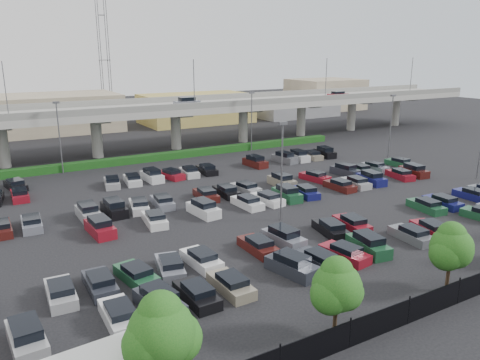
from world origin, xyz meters
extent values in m
plane|color=black|center=(0.00, 0.00, 0.00)|extent=(280.00, 280.00, 0.00)
cube|color=#9A9991|center=(0.00, 32.00, 7.25)|extent=(150.00, 13.00, 1.10)
cube|color=slate|center=(0.00, 25.75, 8.30)|extent=(150.00, 0.50, 1.00)
cube|color=slate|center=(0.00, 38.25, 8.30)|extent=(150.00, 0.50, 1.00)
cylinder|color=#9A9991|center=(-23.00, 32.00, 3.35)|extent=(1.80, 1.80, 6.70)
cylinder|color=#9A9991|center=(-9.00, 32.00, 3.35)|extent=(1.80, 1.80, 6.70)
cube|color=slate|center=(-9.00, 32.00, 6.50)|extent=(2.60, 9.75, 0.50)
cylinder|color=#9A9991|center=(5.00, 32.00, 3.35)|extent=(1.80, 1.80, 6.70)
cube|color=slate|center=(5.00, 32.00, 6.50)|extent=(2.60, 9.75, 0.50)
cylinder|color=#9A9991|center=(19.00, 32.00, 3.35)|extent=(1.80, 1.80, 6.70)
cube|color=slate|center=(19.00, 32.00, 6.50)|extent=(2.60, 9.75, 0.50)
cylinder|color=#9A9991|center=(33.00, 32.00, 3.35)|extent=(1.80, 1.80, 6.70)
cube|color=slate|center=(33.00, 32.00, 6.50)|extent=(2.60, 9.75, 0.50)
cylinder|color=#9A9991|center=(47.00, 32.00, 3.35)|extent=(1.80, 1.80, 6.70)
cube|color=slate|center=(47.00, 32.00, 6.50)|extent=(2.60, 9.75, 0.50)
cylinder|color=#9A9991|center=(61.00, 32.00, 3.35)|extent=(1.80, 1.80, 6.70)
cube|color=slate|center=(61.00, 32.00, 6.50)|extent=(2.60, 9.75, 0.50)
cube|color=slate|center=(6.00, 29.00, 8.32)|extent=(4.40, 1.82, 1.05)
cube|color=black|center=(6.00, 29.00, 9.14)|extent=(2.60, 1.60, 0.65)
cube|color=maroon|center=(40.00, 29.00, 8.21)|extent=(4.40, 1.82, 0.82)
cube|color=black|center=(40.00, 29.00, 8.84)|extent=(2.30, 1.60, 0.50)
cylinder|color=#55565B|center=(-22.00, 25.90, 11.80)|extent=(0.14, 0.14, 8.00)
cylinder|color=#55565B|center=(6.00, 25.90, 11.80)|extent=(0.14, 0.14, 8.00)
cylinder|color=#55565B|center=(34.00, 25.90, 11.80)|extent=(0.14, 0.14, 8.00)
cylinder|color=#55565B|center=(58.00, 25.90, 11.80)|extent=(0.14, 0.14, 8.00)
cube|color=#154112|center=(0.00, 25.00, 0.55)|extent=(66.00, 1.60, 1.10)
cube|color=black|center=(0.00, -28.00, 0.90)|extent=(70.00, 0.06, 1.80)
cylinder|color=black|center=(-14.00, -28.00, 1.00)|extent=(0.10, 0.10, 2.00)
cylinder|color=black|center=(-9.00, -28.00, 1.00)|extent=(0.10, 0.10, 2.00)
cylinder|color=black|center=(-4.00, -28.00, 1.00)|extent=(0.10, 0.10, 2.00)
cylinder|color=black|center=(1.00, -28.00, 1.00)|extent=(0.10, 0.10, 2.00)
sphere|color=#195316|center=(-20.00, -26.45, 3.76)|extent=(3.39, 3.39, 3.39)
sphere|color=#195316|center=(-19.21, -26.35, 3.15)|extent=(2.67, 2.67, 2.67)
sphere|color=#195316|center=(-20.67, -26.53, 3.39)|extent=(2.67, 2.67, 2.67)
sphere|color=#195316|center=(-19.96, -26.33, 4.73)|extent=(2.30, 2.30, 2.30)
cylinder|color=#332316|center=(-9.00, -26.67, 0.98)|extent=(0.26, 0.26, 1.96)
sphere|color=#195316|center=(-9.00, -26.67, 3.37)|extent=(3.04, 3.04, 3.04)
sphere|color=#195316|center=(-8.29, -26.57, 2.82)|extent=(2.39, 2.39, 2.39)
sphere|color=#195316|center=(-9.60, -26.75, 3.04)|extent=(2.39, 2.39, 2.39)
sphere|color=#195316|center=(-8.96, -26.55, 4.24)|extent=(2.06, 2.06, 2.06)
cylinder|color=#332316|center=(2.00, -26.39, 0.99)|extent=(0.26, 0.26, 1.97)
sphere|color=#195316|center=(2.00, -26.39, 3.39)|extent=(3.07, 3.07, 3.07)
sphere|color=#195316|center=(2.71, -26.29, 2.85)|extent=(2.41, 2.41, 2.41)
sphere|color=#195316|center=(1.40, -26.47, 3.07)|extent=(2.41, 2.41, 2.41)
sphere|color=#195316|center=(2.04, -26.27, 4.27)|extent=(2.08, 2.08, 2.08)
cube|color=#A2A3A7|center=(-25.50, -18.50, 0.53)|extent=(2.05, 4.49, 1.05)
cube|color=black|center=(-25.50, -18.50, 1.34)|extent=(1.74, 2.68, 0.65)
cube|color=white|center=(-20.00, -18.50, 0.41)|extent=(1.89, 4.43, 0.82)
cube|color=black|center=(-20.00, -18.70, 1.04)|extent=(1.64, 2.32, 0.50)
cube|color=#282B34|center=(-17.25, -18.50, 0.53)|extent=(2.52, 4.64, 1.05)
cube|color=black|center=(-17.25, -18.50, 1.34)|extent=(2.01, 2.83, 0.65)
cube|color=black|center=(-14.50, -18.50, 0.41)|extent=(1.96, 4.46, 0.82)
cube|color=black|center=(-14.50, -18.70, 1.04)|extent=(1.67, 2.35, 0.50)
cube|color=gray|center=(-11.75, -18.50, 0.41)|extent=(1.94, 4.45, 0.82)
cube|color=black|center=(-11.75, -18.70, 1.04)|extent=(1.66, 2.34, 0.50)
cube|color=#282B34|center=(-6.25, -18.50, 0.53)|extent=(2.74, 4.69, 1.05)
cube|color=black|center=(-6.25, -18.50, 1.34)|extent=(2.13, 2.89, 0.65)
cube|color=#282B34|center=(-3.50, -18.50, 0.41)|extent=(2.17, 4.53, 0.82)
cube|color=black|center=(-3.50, -18.70, 1.04)|extent=(1.78, 2.42, 0.50)
cube|color=maroon|center=(-0.75, -18.50, 0.41)|extent=(2.43, 4.62, 0.82)
cube|color=black|center=(-0.75, -18.70, 1.04)|extent=(1.92, 2.51, 0.50)
cube|color=#1D512F|center=(2.00, -18.50, 0.53)|extent=(2.44, 4.62, 1.05)
cube|color=black|center=(2.00, -18.50, 1.34)|extent=(1.96, 2.80, 0.65)
cube|color=#5A5C62|center=(7.50, -18.50, 0.41)|extent=(2.12, 4.51, 0.82)
cube|color=black|center=(7.50, -18.70, 1.04)|extent=(1.75, 2.40, 0.50)
cube|color=maroon|center=(10.25, -18.50, 0.41)|extent=(2.77, 4.70, 0.82)
cube|color=black|center=(10.25, -18.69, 1.04)|extent=(2.08, 2.60, 0.50)
cube|color=#A2A3A7|center=(-22.75, -13.50, 0.41)|extent=(2.00, 4.47, 0.82)
cube|color=black|center=(-22.75, -13.70, 1.04)|extent=(1.70, 2.37, 0.50)
cube|color=#282B34|center=(-20.00, -13.50, 0.41)|extent=(1.87, 4.42, 0.82)
cube|color=black|center=(-20.00, -13.70, 1.04)|extent=(1.63, 2.32, 0.50)
cube|color=#1D512F|center=(-17.25, -13.50, 0.41)|extent=(2.51, 4.64, 0.82)
cube|color=black|center=(-17.25, -13.70, 1.04)|extent=(1.95, 2.53, 0.50)
cube|color=slate|center=(-14.50, -13.50, 0.41)|extent=(2.69, 4.68, 0.82)
cube|color=black|center=(-14.50, -13.70, 1.04)|extent=(2.04, 2.58, 0.50)
cube|color=white|center=(-11.75, -13.50, 0.41)|extent=(2.11, 4.51, 0.82)
cube|color=black|center=(-11.75, -13.70, 1.04)|extent=(1.75, 2.40, 0.50)
cube|color=#471513|center=(-6.25, -13.50, 0.41)|extent=(1.83, 4.41, 0.82)
cube|color=black|center=(-6.25, -13.70, 1.04)|extent=(1.61, 2.30, 0.50)
cube|color=slate|center=(-3.50, -13.50, 0.53)|extent=(2.23, 4.55, 1.05)
cube|color=black|center=(-3.50, -13.50, 1.34)|extent=(1.84, 2.74, 0.65)
cube|color=black|center=(2.00, -13.50, 0.41)|extent=(2.64, 4.67, 0.82)
cube|color=black|center=(2.00, -13.70, 1.04)|extent=(2.02, 2.57, 0.50)
cube|color=maroon|center=(4.75, -13.50, 0.41)|extent=(2.40, 4.61, 0.82)
cube|color=black|center=(4.75, -13.70, 1.04)|extent=(1.90, 2.49, 0.50)
cube|color=#1D512F|center=(15.75, -13.50, 0.41)|extent=(2.34, 4.59, 0.82)
cube|color=black|center=(15.75, -13.70, 1.04)|extent=(1.87, 2.48, 0.50)
cube|color=navy|center=(18.50, -13.50, 0.41)|extent=(2.03, 4.48, 0.82)
cube|color=black|center=(18.50, -13.70, 1.04)|extent=(1.71, 2.37, 0.50)
cube|color=navy|center=(24.00, -13.50, 0.41)|extent=(1.88, 4.42, 0.82)
cube|color=black|center=(24.00, -13.70, 1.04)|extent=(1.63, 2.32, 0.50)
cube|color=maroon|center=(-17.25, -2.50, 0.53)|extent=(2.15, 4.53, 1.05)
cube|color=black|center=(-17.25, -2.50, 1.34)|extent=(1.80, 2.71, 0.65)
cube|color=white|center=(-11.75, -2.50, 0.41)|extent=(2.33, 4.58, 0.82)
cube|color=black|center=(-11.75, -2.70, 1.04)|extent=(1.86, 2.47, 0.50)
cube|color=white|center=(-6.25, -2.50, 0.53)|extent=(2.27, 4.57, 1.05)
cube|color=black|center=(-6.25, -2.50, 1.34)|extent=(1.87, 2.75, 0.65)
cube|color=white|center=(-0.75, -2.50, 0.41)|extent=(2.06, 4.50, 0.82)
cube|color=black|center=(-0.75, -2.70, 1.04)|extent=(1.73, 2.39, 0.50)
cube|color=white|center=(2.00, -2.50, 0.41)|extent=(2.26, 4.56, 0.82)
cube|color=black|center=(2.00, -2.70, 1.04)|extent=(1.83, 2.45, 0.50)
cube|color=#1D512F|center=(4.75, -2.50, 0.53)|extent=(2.19, 4.54, 1.05)
cube|color=black|center=(4.75, -2.50, 1.34)|extent=(1.82, 2.73, 0.65)
cube|color=navy|center=(7.50, -2.50, 0.41)|extent=(2.49, 4.63, 0.82)
cube|color=black|center=(7.50, -2.70, 1.04)|extent=(1.94, 2.52, 0.50)
cube|color=#471513|center=(13.00, -2.50, 0.41)|extent=(1.96, 4.46, 0.82)
cube|color=black|center=(13.00, -2.70, 1.04)|extent=(1.68, 2.35, 0.50)
cube|color=#A2A3A7|center=(15.75, -2.50, 0.41)|extent=(2.27, 4.57, 0.82)
cube|color=black|center=(15.75, -2.70, 1.04)|extent=(1.83, 2.45, 0.50)
cube|color=navy|center=(18.50, -2.50, 0.53)|extent=(2.33, 4.59, 1.05)
cube|color=black|center=(18.50, -2.50, 1.34)|extent=(1.90, 2.77, 0.65)
cube|color=maroon|center=(24.00, -2.50, 0.41)|extent=(2.59, 4.66, 0.82)
cube|color=black|center=(24.00, -2.70, 1.04)|extent=(1.99, 2.55, 0.50)
cube|color=#471513|center=(26.75, -2.50, 0.53)|extent=(2.33, 4.59, 1.05)
cube|color=black|center=(26.75, -2.50, 1.34)|extent=(1.90, 2.77, 0.65)
cube|color=#471513|center=(-25.50, 2.50, 0.41)|extent=(1.84, 4.41, 0.82)
cube|color=black|center=(-25.50, 2.30, 1.04)|extent=(1.61, 2.31, 0.50)
cube|color=slate|center=(-22.75, 2.50, 0.41)|extent=(2.06, 4.50, 0.82)
cube|color=black|center=(-22.75, 2.30, 1.04)|extent=(1.73, 2.39, 0.50)
cube|color=#A2A3A7|center=(-17.25, 2.50, 0.53)|extent=(1.89, 4.43, 1.05)
cube|color=black|center=(-17.25, 2.50, 1.34)|extent=(1.65, 2.63, 0.65)
cube|color=black|center=(-14.50, 2.50, 0.53)|extent=(1.97, 4.46, 1.05)
cube|color=black|center=(-14.50, 2.50, 1.34)|extent=(1.69, 2.65, 0.65)
cube|color=white|center=(-11.75, 2.50, 0.41)|extent=(2.66, 4.68, 0.82)
cube|color=black|center=(-11.75, 2.30, 1.04)|extent=(2.03, 2.57, 0.50)
cube|color=slate|center=(-9.00, 2.50, 0.41)|extent=(2.21, 4.55, 0.82)
cube|color=black|center=(-9.00, 2.30, 1.04)|extent=(1.81, 2.44, 0.50)
cube|color=#471513|center=(-3.50, 2.50, 0.41)|extent=(2.14, 4.52, 0.82)
cube|color=black|center=(-3.50, 2.30, 1.04)|extent=(1.77, 2.41, 0.50)
cube|color=black|center=(-0.75, 2.50, 0.41)|extent=(1.99, 4.47, 0.82)
cube|color=black|center=(-0.75, 2.30, 1.04)|extent=(1.69, 2.36, 0.50)
cube|color=#A2A3A7|center=(2.00, 2.50, 0.41)|extent=(2.30, 4.58, 0.82)
cube|color=black|center=(2.00, 2.30, 1.04)|extent=(1.85, 2.47, 0.50)
cube|color=gray|center=(7.50, 2.50, 0.53)|extent=(1.89, 4.43, 1.05)
cube|color=black|center=(7.50, 2.50, 1.34)|extent=(1.64, 2.63, 0.65)
cube|color=maroon|center=(13.00, 2.50, 0.41)|extent=(2.52, 4.64, 0.82)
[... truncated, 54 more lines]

